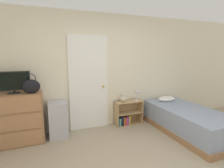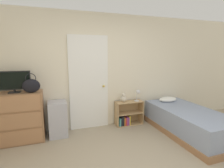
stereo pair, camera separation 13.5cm
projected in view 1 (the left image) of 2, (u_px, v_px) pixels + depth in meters
name	position (u px, v px, depth m)	size (l,w,h in m)	color
wall_back	(96.00, 72.00, 3.92)	(10.00, 0.06, 2.55)	beige
door_closed	(89.00, 83.00, 3.84)	(0.86, 0.09, 2.07)	white
dresser	(20.00, 118.00, 3.25)	(0.83, 0.44, 0.96)	#996B47
tv	(13.00, 82.00, 3.12)	(0.57, 0.16, 0.40)	black
handbag	(31.00, 86.00, 3.13)	(0.31, 0.14, 0.36)	black
storage_bin	(58.00, 119.00, 3.53)	(0.36, 0.39, 0.72)	#ADADB7
bookshelf	(126.00, 115.00, 4.18)	(0.66, 0.26, 0.56)	tan
teddy_bear	(123.00, 98.00, 4.06)	(0.14, 0.14, 0.22)	beige
desk_lamp	(137.00, 93.00, 4.13)	(0.13, 0.12, 0.28)	silver
bed	(187.00, 120.00, 3.75)	(0.99, 1.98, 0.63)	#996B47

